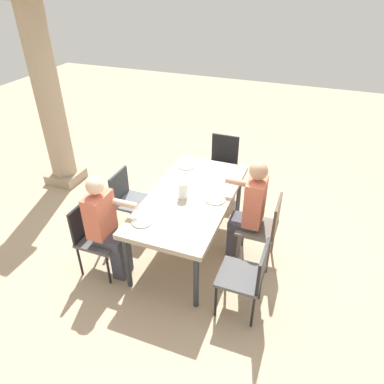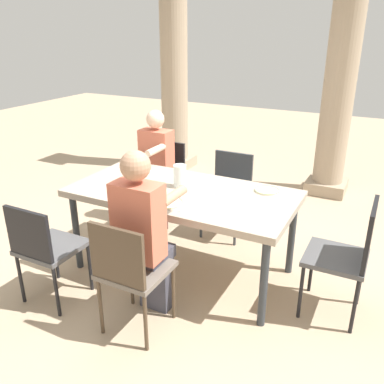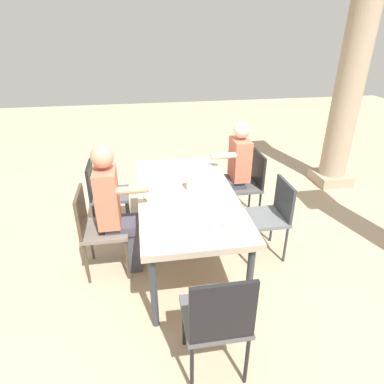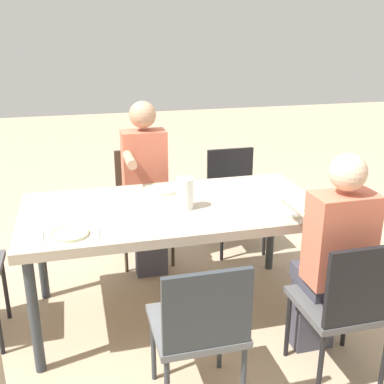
{
  "view_description": "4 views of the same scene",
  "coord_description": "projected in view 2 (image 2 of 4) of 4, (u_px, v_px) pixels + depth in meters",
  "views": [
    {
      "loc": [
        -3.27,
        -1.26,
        3.08
      ],
      "look_at": [
        -0.1,
        -0.06,
        0.9
      ],
      "focal_mm": 33.08,
      "sensor_mm": 36.0,
      "label": 1
    },
    {
      "loc": [
        1.54,
        -2.83,
        2.07
      ],
      "look_at": [
        0.1,
        -0.01,
        0.79
      ],
      "focal_mm": 38.22,
      "sensor_mm": 36.0,
      "label": 2
    },
    {
      "loc": [
        2.89,
        -0.42,
        2.28
      ],
      "look_at": [
        0.08,
        0.04,
        0.83
      ],
      "focal_mm": 30.9,
      "sensor_mm": 36.0,
      "label": 3
    },
    {
      "loc": [
        0.58,
        2.74,
        1.86
      ],
      "look_at": [
        -0.1,
        0.07,
        0.89
      ],
      "focal_mm": 43.9,
      "sensor_mm": 36.0,
      "label": 4
    }
  ],
  "objects": [
    {
      "name": "diner_woman_green",
      "position": [
        154.0,
        166.0,
        4.4
      ],
      "size": [
        0.35,
        0.49,
        1.27
      ],
      "color": "#3F3F4C",
      "rests_on": "ground"
    },
    {
      "name": "plate_0",
      "position": [
        137.0,
        168.0,
        3.99
      ],
      "size": [
        0.23,
        0.23,
        0.02
      ],
      "color": "white",
      "rests_on": "dining_table"
    },
    {
      "name": "ground_plane",
      "position": [
        183.0,
        269.0,
        3.76
      ],
      "size": [
        16.0,
        16.0,
        0.0
      ],
      "primitive_type": "plane",
      "color": "tan"
    },
    {
      "name": "water_pitcher",
      "position": [
        180.0,
        177.0,
        3.52
      ],
      "size": [
        0.11,
        0.11,
        0.2
      ],
      "color": "white",
      "rests_on": "dining_table"
    },
    {
      "name": "spoon_1",
      "position": [
        184.0,
        207.0,
        3.15
      ],
      "size": [
        0.02,
        0.17,
        0.01
      ],
      "primitive_type": "cube",
      "rotation": [
        0.0,
        0.0,
        0.03
      ],
      "color": "silver",
      "rests_on": "dining_table"
    },
    {
      "name": "dining_table",
      "position": [
        183.0,
        197.0,
        3.49
      ],
      "size": [
        1.91,
        0.96,
        0.78
      ],
      "color": "tan",
      "rests_on": "ground"
    },
    {
      "name": "fork_1",
      "position": [
        151.0,
        200.0,
        3.27
      ],
      "size": [
        0.02,
        0.17,
        0.01
      ],
      "primitive_type": "cube",
      "rotation": [
        0.0,
        0.0,
        -0.0
      ],
      "color": "silver",
      "rests_on": "dining_table"
    },
    {
      "name": "stone_column_near",
      "position": [
        174.0,
        71.0,
        5.96
      ],
      "size": [
        0.51,
        0.51,
        3.0
      ],
      "color": "tan",
      "rests_on": "ground"
    },
    {
      "name": "stone_column_centre",
      "position": [
        339.0,
        87.0,
        5.01
      ],
      "size": [
        0.5,
        0.5,
        2.81
      ],
      "color": "tan",
      "rests_on": "ground"
    },
    {
      "name": "chair_west_south",
      "position": [
        44.0,
        246.0,
        3.14
      ],
      "size": [
        0.44,
        0.44,
        0.86
      ],
      "color": "#4F4F50",
      "rests_on": "ground"
    },
    {
      "name": "spoon_0",
      "position": [
        151.0,
        171.0,
        3.93
      ],
      "size": [
        0.02,
        0.17,
        0.01
      ],
      "primitive_type": "cube",
      "rotation": [
        0.0,
        0.0,
        -0.02
      ],
      "color": "silver",
      "rests_on": "dining_table"
    },
    {
      "name": "chair_head_east",
      "position": [
        349.0,
        252.0,
        2.98
      ],
      "size": [
        0.44,
        0.44,
        0.94
      ],
      "color": "#4F4F50",
      "rests_on": "ground"
    },
    {
      "name": "plate_1",
      "position": [
        167.0,
        203.0,
        3.21
      ],
      "size": [
        0.25,
        0.25,
        0.02
      ],
      "color": "silver",
      "rests_on": "dining_table"
    },
    {
      "name": "fork_2",
      "position": [
        250.0,
        188.0,
        3.51
      ],
      "size": [
        0.03,
        0.17,
        0.01
      ],
      "primitive_type": "cube",
      "rotation": [
        0.0,
        0.0,
        -0.1
      ],
      "color": "silver",
      "rests_on": "dining_table"
    },
    {
      "name": "chair_mid_north",
      "position": [
        229.0,
        188.0,
        4.28
      ],
      "size": [
        0.44,
        0.44,
        0.85
      ],
      "color": "#5B5E61",
      "rests_on": "ground"
    },
    {
      "name": "plate_2",
      "position": [
        267.0,
        190.0,
        3.45
      ],
      "size": [
        0.21,
        0.21,
        0.02
      ],
      "color": "silver",
      "rests_on": "dining_table"
    },
    {
      "name": "chair_west_north",
      "position": [
        163.0,
        176.0,
        4.62
      ],
      "size": [
        0.44,
        0.44,
        0.87
      ],
      "color": "#4F4F50",
      "rests_on": "ground"
    },
    {
      "name": "spoon_2",
      "position": [
        284.0,
        194.0,
        3.39
      ],
      "size": [
        0.02,
        0.17,
        0.01
      ],
      "primitive_type": "cube",
      "rotation": [
        0.0,
        0.0,
        0.01
      ],
      "color": "silver",
      "rests_on": "dining_table"
    },
    {
      "name": "fork_0",
      "position": [
        125.0,
        166.0,
        4.05
      ],
      "size": [
        0.03,
        0.17,
        0.01
      ],
      "primitive_type": "cube",
      "rotation": [
        0.0,
        0.0,
        -0.1
      ],
      "color": "silver",
      "rests_on": "dining_table"
    },
    {
      "name": "chair_mid_south",
      "position": [
        129.0,
        269.0,
        2.79
      ],
      "size": [
        0.44,
        0.44,
        0.9
      ],
      "color": "#6A6158",
      "rests_on": "ground"
    },
    {
      "name": "diner_man_white",
      "position": [
        144.0,
        233.0,
        2.89
      ],
      "size": [
        0.35,
        0.49,
        1.34
      ],
      "color": "#3F3F4C",
      "rests_on": "ground"
    }
  ]
}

